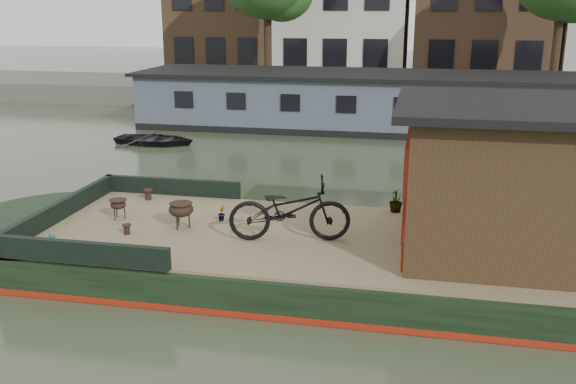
% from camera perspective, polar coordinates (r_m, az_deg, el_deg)
% --- Properties ---
extents(ground, '(120.00, 120.00, 0.00)m').
position_cam_1_polar(ground, '(11.29, 7.94, -7.42)').
color(ground, '#27311F').
rests_on(ground, ground).
extents(houseboat_hull, '(14.01, 4.02, 0.60)m').
position_cam_1_polar(houseboat_hull, '(11.33, 1.23, -5.67)').
color(houseboat_hull, black).
rests_on(houseboat_hull, ground).
extents(houseboat_deck, '(11.80, 3.80, 0.05)m').
position_cam_1_polar(houseboat_deck, '(11.05, 8.07, -4.44)').
color(houseboat_deck, '#806C4F').
rests_on(houseboat_deck, houseboat_hull).
extents(bow_bulwark, '(3.00, 4.00, 0.35)m').
position_cam_1_polar(bow_bulwark, '(12.34, -16.07, -1.74)').
color(bow_bulwark, black).
rests_on(bow_bulwark, houseboat_deck).
extents(cabin, '(4.00, 3.50, 2.42)m').
position_cam_1_polar(cabin, '(10.79, 19.99, 1.18)').
color(cabin, black).
rests_on(cabin, houseboat_deck).
extents(bicycle, '(2.16, 1.12, 1.08)m').
position_cam_1_polar(bicycle, '(10.81, 0.15, -1.58)').
color(bicycle, black).
rests_on(bicycle, houseboat_deck).
extents(potted_plant_b, '(0.17, 0.19, 0.29)m').
position_cam_1_polar(potted_plant_b, '(11.98, -5.94, -1.86)').
color(potted_plant_b, brown).
rests_on(potted_plant_b, houseboat_deck).
extents(potted_plant_d, '(0.32, 0.32, 0.47)m').
position_cam_1_polar(potted_plant_d, '(12.57, 9.57, -0.71)').
color(potted_plant_d, maroon).
rests_on(potted_plant_d, houseboat_deck).
extents(potted_plant_e, '(0.19, 0.21, 0.34)m').
position_cam_1_polar(potted_plant_e, '(11.02, -20.25, -4.31)').
color(potted_plant_e, '#A45130').
rests_on(potted_plant_e, houseboat_deck).
extents(brazier_front, '(0.40, 0.40, 0.38)m').
position_cam_1_polar(brazier_front, '(12.41, -14.83, -1.48)').
color(brazier_front, black).
rests_on(brazier_front, houseboat_deck).
extents(brazier_rear, '(0.57, 0.57, 0.47)m').
position_cam_1_polar(brazier_rear, '(11.66, -9.46, -2.05)').
color(brazier_rear, black).
rests_on(brazier_rear, houseboat_deck).
extents(bollard_port, '(0.19, 0.19, 0.22)m').
position_cam_1_polar(bollard_port, '(13.52, -12.32, -0.22)').
color(bollard_port, black).
rests_on(bollard_port, houseboat_deck).
extents(bollard_stbd, '(0.16, 0.16, 0.18)m').
position_cam_1_polar(bollard_stbd, '(11.57, -14.13, -3.23)').
color(bollard_stbd, black).
rests_on(bollard_stbd, houseboat_deck).
extents(dinghy, '(2.86, 2.11, 0.57)m').
position_cam_1_polar(dinghy, '(22.24, -11.75, 4.93)').
color(dinghy, black).
rests_on(dinghy, ground).
extents(far_houseboat, '(20.40, 4.40, 2.11)m').
position_cam_1_polar(far_houseboat, '(24.60, 10.43, 7.68)').
color(far_houseboat, '#414756').
rests_on(far_houseboat, ground).
extents(quay, '(60.00, 6.00, 0.90)m').
position_cam_1_polar(quay, '(31.11, 10.76, 8.42)').
color(quay, '#47443F').
rests_on(quay, ground).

